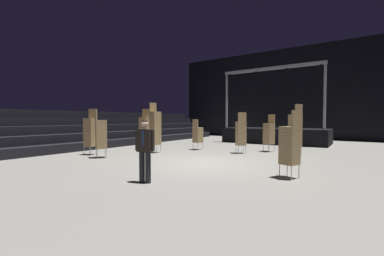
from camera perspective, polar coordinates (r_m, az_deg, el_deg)
The scene contains 14 objects.
ground_plane at distance 9.86m, azimuth 2.75°, elevation -8.27°, with size 22.00×30.00×0.10m, color gray.
arena_end_wall at distance 23.94m, azimuth 21.92°, elevation 7.37°, with size 22.00×0.30×8.00m, color black.
bleacher_bank_left at distance 16.95m, azimuth -22.68°, elevation -0.11°, with size 3.75×24.00×2.25m.
stage_riser at distance 18.96m, azimuth 18.58°, elevation -1.43°, with size 7.01×3.21×5.22m.
man_with_tie at distance 6.79m, azimuth -10.76°, elevation -4.28°, with size 0.57×0.34×1.72m.
chair_stack_front_left at distance 13.99m, azimuth 1.31°, elevation -1.47°, with size 0.53×0.53×1.71m.
chair_stack_front_right at distance 11.73m, azimuth -20.13°, elevation -1.24°, with size 0.60×0.60×2.14m.
chair_stack_mid_left at distance 7.72m, azimuth 21.48°, elevation -3.52°, with size 0.57×0.57×1.96m.
chair_stack_mid_right at distance 12.91m, azimuth -22.29°, elevation -0.79°, with size 0.55×0.55×2.22m.
chair_stack_mid_centre at distance 14.45m, azimuth -10.91°, elevation -0.23°, with size 0.54×0.54×2.31m.
chair_stack_rear_left at distance 13.71m, azimuth 17.21°, elevation -1.10°, with size 0.58×0.58×1.96m.
chair_stack_rear_right at distance 12.34m, azimuth 22.55°, elevation -0.53°, with size 0.61×0.61×2.39m.
chair_stack_rear_centre at distance 12.87m, azimuth -8.41°, elevation 0.08°, with size 0.52×0.52×2.56m.
chair_stack_aisle_left at distance 12.68m, azimuth 11.13°, elevation -1.11°, with size 0.62×0.62×2.05m.
Camera 1 is at (5.04, -8.29, 1.71)m, focal length 23.30 mm.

